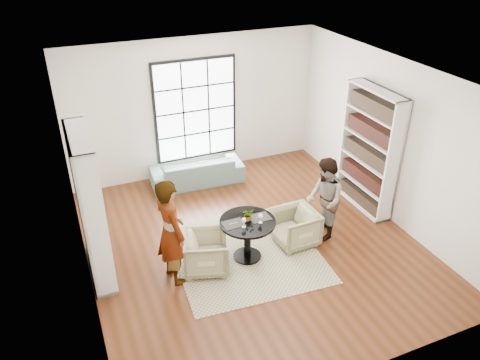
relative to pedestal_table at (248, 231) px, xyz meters
name	(u,v)px	position (x,y,z in m)	size (l,w,h in m)	color
ground	(251,243)	(0.23, 0.34, -0.54)	(6.00, 6.00, 0.00)	#582914
room_shell	(240,167)	(0.23, 0.88, 0.72)	(6.00, 6.01, 6.00)	silver
rug	(246,253)	(0.02, 0.09, -0.53)	(2.40, 2.40, 0.01)	#B4B187
pedestal_table	(248,231)	(0.00, 0.00, 0.00)	(0.92, 0.92, 0.74)	black
sofa	(197,170)	(0.03, 2.79, -0.25)	(1.96, 0.77, 0.57)	gray
armchair_left	(206,253)	(-0.73, -0.01, -0.21)	(0.70, 0.72, 0.65)	tan
armchair_right	(295,227)	(0.93, 0.06, -0.21)	(0.69, 0.71, 0.65)	tan
person_left	(171,232)	(-1.28, -0.01, 0.35)	(0.65, 0.43, 1.78)	gray
person_right	(324,199)	(1.48, 0.06, 0.23)	(0.74, 0.58, 1.52)	gray
placemat_left	(233,224)	(-0.25, 0.01, 0.21)	(0.34, 0.26, 0.01)	black
placemat_right	(260,217)	(0.22, 0.01, 0.21)	(0.34, 0.26, 0.01)	black
cutlery_left	(233,224)	(-0.25, 0.01, 0.21)	(0.14, 0.22, 0.01)	silver
cutlery_right	(260,217)	(0.22, 0.01, 0.21)	(0.14, 0.22, 0.01)	silver
wine_glass_left	(244,221)	(-0.12, -0.13, 0.33)	(0.08, 0.08, 0.17)	silver
wine_glass_right	(260,216)	(0.17, -0.12, 0.33)	(0.08, 0.08, 0.17)	silver
flower_centerpiece	(248,214)	(0.02, 0.03, 0.31)	(0.19, 0.16, 0.21)	gray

